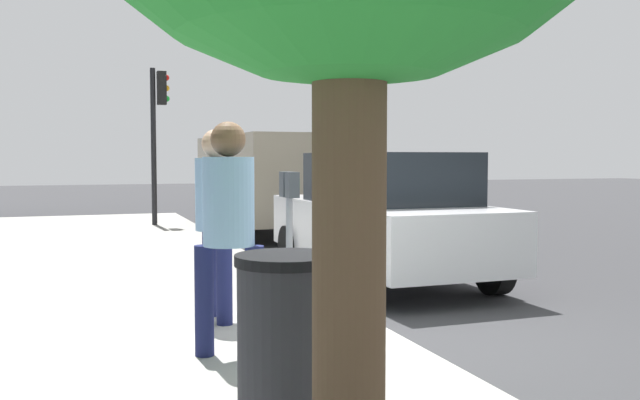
{
  "coord_description": "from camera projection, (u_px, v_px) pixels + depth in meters",
  "views": [
    {
      "loc": [
        -5.72,
        2.67,
        1.7
      ],
      "look_at": [
        1.27,
        0.19,
        1.25
      ],
      "focal_mm": 39.01,
      "sensor_mm": 36.0,
      "label": 1
    }
  ],
  "objects": [
    {
      "name": "sidewalk_slab",
      "position": [
        33.0,
        368.0,
        5.37
      ],
      "size": [
        28.0,
        6.0,
        0.15
      ],
      "primitive_type": "cube",
      "color": "#A8A59E",
      "rests_on": "ground_plane"
    },
    {
      "name": "trash_bin",
      "position": [
        287.0,
        342.0,
        3.94
      ],
      "size": [
        0.59,
        0.59,
        1.01
      ],
      "color": "#2D2D33",
      "rests_on": "sidewalk_slab"
    },
    {
      "name": "parking_meter",
      "position": [
        289.0,
        210.0,
        7.07
      ],
      "size": [
        0.36,
        0.12,
        1.41
      ],
      "color": "gray",
      "rests_on": "sidewalk_slab"
    },
    {
      "name": "parked_sedan_near",
      "position": [
        383.0,
        216.0,
        9.58
      ],
      "size": [
        4.42,
        2.0,
        1.77
      ],
      "color": "silver",
      "rests_on": "ground_plane"
    },
    {
      "name": "ground_plane",
      "position": [
        385.0,
        343.0,
        6.38
      ],
      "size": [
        80.0,
        80.0,
        0.0
      ],
      "primitive_type": "plane",
      "color": "#38383A",
      "rests_on": "ground"
    },
    {
      "name": "pedestrian_at_meter",
      "position": [
        216.0,
        207.0,
        6.58
      ],
      "size": [
        0.54,
        0.4,
        1.82
      ],
      "rotation": [
        0.0,
        0.0,
        -1.42
      ],
      "color": "#191E4C",
      "rests_on": "sidewalk_slab"
    },
    {
      "name": "parked_van_far",
      "position": [
        265.0,
        178.0,
        15.45
      ],
      "size": [
        5.25,
        2.23,
        2.18
      ],
      "color": "gray",
      "rests_on": "ground_plane"
    },
    {
      "name": "traffic_signal",
      "position": [
        158.0,
        120.0,
        15.98
      ],
      "size": [
        0.24,
        0.44,
        3.6
      ],
      "color": "black",
      "rests_on": "sidewalk_slab"
    },
    {
      "name": "pedestrian_bystander",
      "position": [
        229.0,
        217.0,
        5.38
      ],
      "size": [
        0.4,
        0.52,
        1.83
      ],
      "rotation": [
        0.0,
        0.0,
        -0.41
      ],
      "color": "#191E4C",
      "rests_on": "sidewalk_slab"
    }
  ]
}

